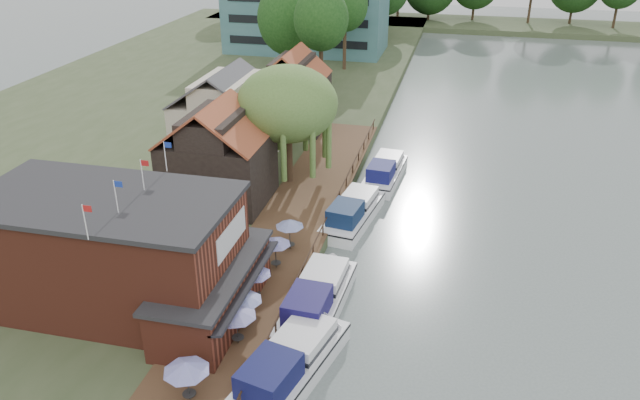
% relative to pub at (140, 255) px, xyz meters
% --- Properties ---
extents(ground, '(260.00, 260.00, 0.00)m').
position_rel_pub_xyz_m(ground, '(14.00, 1.00, -4.65)').
color(ground, '#556360').
rests_on(ground, ground).
extents(land_bank, '(50.00, 140.00, 1.00)m').
position_rel_pub_xyz_m(land_bank, '(-16.00, 36.00, -4.15)').
color(land_bank, '#384728').
rests_on(land_bank, ground).
extents(quay_deck, '(6.00, 50.00, 0.10)m').
position_rel_pub_xyz_m(quay_deck, '(6.00, 11.00, -3.60)').
color(quay_deck, '#47301E').
rests_on(quay_deck, land_bank).
extents(quay_rail, '(0.20, 49.00, 1.00)m').
position_rel_pub_xyz_m(quay_rail, '(8.70, 11.50, -3.15)').
color(quay_rail, black).
rests_on(quay_rail, land_bank).
extents(pub, '(20.00, 11.00, 7.30)m').
position_rel_pub_xyz_m(pub, '(0.00, 0.00, 0.00)').
color(pub, maroon).
rests_on(pub, land_bank).
extents(hotel_block, '(25.40, 12.40, 12.30)m').
position_rel_pub_xyz_m(hotel_block, '(-8.00, 71.00, 2.50)').
color(hotel_block, '#38666B').
rests_on(hotel_block, land_bank).
extents(cottage_a, '(8.60, 7.60, 8.50)m').
position_rel_pub_xyz_m(cottage_a, '(-1.00, 15.00, 0.60)').
color(cottage_a, black).
rests_on(cottage_a, land_bank).
extents(cottage_b, '(9.60, 8.60, 8.50)m').
position_rel_pub_xyz_m(cottage_b, '(-4.00, 25.00, 0.60)').
color(cottage_b, beige).
rests_on(cottage_b, land_bank).
extents(cottage_c, '(7.60, 7.60, 8.50)m').
position_rel_pub_xyz_m(cottage_c, '(0.00, 34.00, 0.60)').
color(cottage_c, black).
rests_on(cottage_c, land_bank).
extents(willow, '(8.60, 8.60, 10.43)m').
position_rel_pub_xyz_m(willow, '(3.50, 20.00, 1.56)').
color(willow, '#476B2D').
rests_on(willow, land_bank).
extents(umbrella_0, '(2.37, 2.37, 2.38)m').
position_rel_pub_xyz_m(umbrella_0, '(5.99, -7.00, -2.36)').
color(umbrella_0, '#1C1D9B').
rests_on(umbrella_0, quay_deck).
extents(umbrella_1, '(2.31, 2.31, 2.38)m').
position_rel_pub_xyz_m(umbrella_1, '(6.83, -2.24, -2.36)').
color(umbrella_1, navy).
rests_on(umbrella_1, quay_deck).
extents(umbrella_2, '(2.26, 2.26, 2.38)m').
position_rel_pub_xyz_m(umbrella_2, '(6.69, -0.72, -2.36)').
color(umbrella_2, navy).
rests_on(umbrella_2, quay_deck).
extents(umbrella_3, '(2.15, 2.15, 2.38)m').
position_rel_pub_xyz_m(umbrella_3, '(6.41, 2.05, -2.36)').
color(umbrella_3, '#201B98').
rests_on(umbrella_3, quay_deck).
extents(umbrella_4, '(2.10, 2.10, 2.38)m').
position_rel_pub_xyz_m(umbrella_4, '(6.61, 5.90, -2.36)').
color(umbrella_4, navy).
rests_on(umbrella_4, quay_deck).
extents(umbrella_5, '(2.04, 2.04, 2.38)m').
position_rel_pub_xyz_m(umbrella_5, '(6.85, 8.53, -2.36)').
color(umbrella_5, navy).
rests_on(umbrella_5, quay_deck).
extents(cruiser_0, '(5.84, 11.23, 2.63)m').
position_rel_pub_xyz_m(cruiser_0, '(10.15, -3.28, -3.33)').
color(cruiser_0, white).
rests_on(cruiser_0, ground).
extents(cruiser_1, '(3.96, 10.81, 2.61)m').
position_rel_pub_xyz_m(cruiser_1, '(10.15, 3.12, -3.34)').
color(cruiser_1, white).
rests_on(cruiser_1, ground).
extents(cruiser_2, '(4.65, 10.41, 2.44)m').
position_rel_pub_xyz_m(cruiser_2, '(10.14, 15.53, -3.43)').
color(cruiser_2, white).
rests_on(cruiser_2, ground).
extents(cruiser_3, '(3.87, 9.92, 2.35)m').
position_rel_pub_xyz_m(cruiser_3, '(11.49, 24.41, -3.48)').
color(cruiser_3, white).
rests_on(cruiser_3, ground).
extents(bank_tree_0, '(6.40, 6.40, 13.76)m').
position_rel_pub_xyz_m(bank_tree_0, '(0.93, 43.30, 3.23)').
color(bank_tree_0, '#143811').
rests_on(bank_tree_0, land_bank).
extents(bank_tree_1, '(8.32, 8.32, 13.57)m').
position_rel_pub_xyz_m(bank_tree_1, '(-4.84, 50.18, 3.13)').
color(bank_tree_1, '#143811').
rests_on(bank_tree_1, land_bank).
extents(bank_tree_2, '(6.40, 6.40, 12.77)m').
position_rel_pub_xyz_m(bank_tree_2, '(0.42, 60.24, 2.73)').
color(bank_tree_2, '#143811').
rests_on(bank_tree_2, land_bank).
extents(bank_tree_3, '(7.97, 7.97, 13.44)m').
position_rel_pub_xyz_m(bank_tree_3, '(-0.16, 80.09, 3.07)').
color(bank_tree_3, '#143811').
rests_on(bank_tree_3, land_bank).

